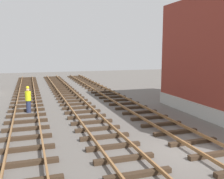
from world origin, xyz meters
name	(u,v)px	position (x,y,z in m)	size (l,w,h in m)	color
ground_plane	(187,152)	(0.00, 0.00, 0.00)	(86.48, 86.48, 0.00)	#605B56
track_near_building	(203,147)	(0.82, 0.00, 0.13)	(2.50, 66.52, 0.32)	#38281C
track_centre	(124,158)	(-2.89, 0.00, 0.13)	(2.50, 66.52, 0.32)	#38281C
track_far	(25,171)	(-6.60, 0.00, 0.13)	(2.50, 66.52, 0.32)	#38281C
track_worker_foreground	(28,99)	(-6.45, 9.50, 0.93)	(0.40, 0.40, 1.87)	#262D4C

